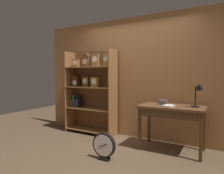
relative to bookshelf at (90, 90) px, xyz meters
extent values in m
plane|color=brown|center=(1.07, -1.16, -1.01)|extent=(10.00, 10.00, 0.00)
cube|color=#9E6B3D|center=(1.07, 0.22, 0.29)|extent=(4.80, 0.05, 2.60)
cube|color=brown|center=(-0.57, -0.04, -0.05)|extent=(0.02, 0.40, 1.92)
cube|color=brown|center=(0.63, -0.04, -0.05)|extent=(0.03, 0.40, 1.92)
cube|color=brown|center=(0.03, 0.15, -0.05)|extent=(1.23, 0.01, 1.92)
cube|color=brown|center=(0.03, -0.04, -0.93)|extent=(1.18, 0.38, 0.02)
cube|color=brown|center=(0.03, -0.04, -0.44)|extent=(1.18, 0.38, 0.02)
cube|color=brown|center=(0.03, -0.04, 0.06)|extent=(1.18, 0.38, 0.02)
cube|color=brown|center=(0.03, -0.04, 0.52)|extent=(1.18, 0.38, 0.02)
cube|color=olive|center=(-0.41, -0.02, 0.63)|extent=(0.15, 0.09, 0.19)
cylinder|color=silver|center=(-0.41, -0.07, 0.64)|extent=(0.11, 0.01, 0.11)
cube|color=#472816|center=(-0.40, -0.03, 0.15)|extent=(0.16, 0.10, 0.16)
cylinder|color=#472816|center=(-0.40, -0.03, 0.26)|extent=(0.16, 0.10, 0.16)
cylinder|color=silver|center=(-0.40, -0.08, 0.16)|extent=(0.12, 0.01, 0.12)
cube|color=brown|center=(-0.09, -0.04, 0.64)|extent=(0.17, 0.08, 0.21)
cylinder|color=brown|center=(-0.09, -0.04, 0.78)|extent=(0.17, 0.08, 0.17)
cylinder|color=#C6B78C|center=(-0.09, -0.09, 0.66)|extent=(0.13, 0.01, 0.13)
cube|color=brown|center=(-0.11, -0.03, 0.19)|extent=(0.16, 0.07, 0.22)
cylinder|color=silver|center=(-0.11, -0.07, 0.20)|extent=(0.12, 0.01, 0.12)
cube|color=olive|center=(0.16, -0.01, 0.68)|extent=(0.17, 0.07, 0.29)
cylinder|color=silver|center=(0.16, -0.05, 0.70)|extent=(0.13, 0.01, 0.13)
cube|color=#B28C38|center=(0.17, -0.06, 0.19)|extent=(0.17, 0.10, 0.22)
cylinder|color=white|center=(0.17, -0.11, 0.20)|extent=(0.13, 0.01, 0.13)
cube|color=olive|center=(0.48, -0.05, 0.67)|extent=(0.13, 0.10, 0.27)
cylinder|color=#C6B78C|center=(0.48, -0.10, 0.69)|extent=(0.10, 0.01, 0.10)
cube|color=brown|center=(-0.50, -0.04, -0.33)|extent=(0.04, 0.16, 0.18)
cube|color=#236638|center=(-0.44, -0.04, -0.28)|extent=(0.04, 0.13, 0.28)
cube|color=navy|center=(-0.38, -0.05, -0.33)|extent=(0.03, 0.15, 0.18)
cube|color=slate|center=(-0.34, -0.03, -0.33)|extent=(0.02, 0.15, 0.19)
cube|color=black|center=(-0.29, -0.02, -0.28)|extent=(0.03, 0.15, 0.29)
cube|color=brown|center=(1.93, -0.20, -0.22)|extent=(1.12, 0.63, 0.04)
cube|color=#50321B|center=(1.42, -0.46, -0.63)|extent=(0.05, 0.05, 0.77)
cube|color=#50321B|center=(2.44, -0.46, -0.63)|extent=(0.05, 0.05, 0.77)
cube|color=#50321B|center=(1.42, 0.06, -0.63)|extent=(0.05, 0.05, 0.77)
cube|color=#50321B|center=(2.44, 0.06, -0.63)|extent=(0.05, 0.05, 0.77)
cube|color=#472C18|center=(1.93, -0.49, -0.31)|extent=(0.95, 0.03, 0.12)
cylinder|color=black|center=(2.31, -0.15, -0.19)|extent=(0.14, 0.14, 0.02)
cylinder|color=black|center=(2.31, -0.15, -0.01)|extent=(0.02, 0.02, 0.34)
cone|color=black|center=(2.37, -0.20, 0.16)|extent=(0.13, 0.16, 0.14)
cube|color=#595960|center=(1.74, -0.12, -0.16)|extent=(0.15, 0.10, 0.09)
cube|color=silver|center=(1.89, -0.31, -0.19)|extent=(0.19, 0.24, 0.02)
cube|color=black|center=(1.08, -1.14, -0.99)|extent=(0.18, 0.11, 0.04)
cylinder|color=black|center=(1.08, -1.14, -0.77)|extent=(0.40, 0.06, 0.40)
cylinder|color=silver|center=(1.08, -1.17, -0.77)|extent=(0.34, 0.01, 0.34)
cube|color=black|center=(1.08, -1.18, -0.77)|extent=(0.11, 0.01, 0.07)
cube|color=black|center=(1.08, -1.18, -0.77)|extent=(0.16, 0.01, 0.08)
camera|label=1|loc=(2.73, -3.78, 0.34)|focal=31.82mm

